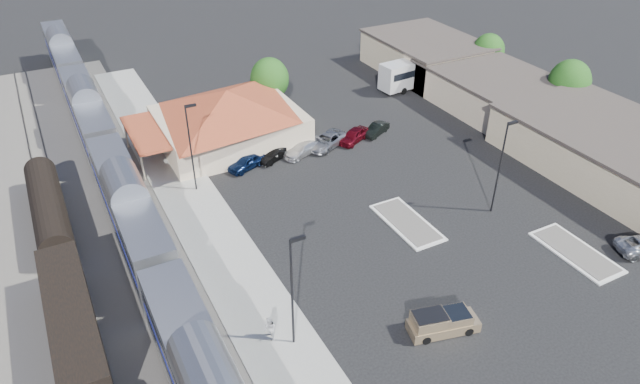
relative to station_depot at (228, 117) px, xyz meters
name	(u,v)px	position (x,y,z in m)	size (l,w,h in m)	color
ground	(381,249)	(4.56, -24.00, -3.13)	(280.00, 280.00, 0.00)	black
railbed	(106,269)	(-16.44, -16.00, -3.07)	(16.00, 100.00, 0.12)	#4C4944
platform	(221,250)	(-7.44, -18.00, -3.04)	(5.50, 92.00, 0.18)	gray
passenger_train	(130,213)	(-13.44, -13.34, -0.26)	(3.00, 104.00, 5.55)	silver
freight_cars	(74,328)	(-19.44, -23.69, -1.21)	(2.80, 46.00, 4.00)	black
station_depot	(228,117)	(0.00, 0.00, 0.00)	(18.35, 12.24, 6.20)	#C5B090
buildings_east	(515,100)	(32.56, -9.72, -0.86)	(14.40, 51.40, 4.80)	#C6B28C
traffic_island_south	(407,222)	(8.56, -22.00, -3.03)	(3.30, 7.50, 0.21)	silver
traffic_island_north	(576,252)	(18.56, -32.00, -3.03)	(3.30, 7.50, 0.21)	silver
lamp_plat_s	(293,284)	(-6.34, -30.00, 2.21)	(1.08, 0.25, 9.00)	black
lamp_plat_n	(191,142)	(-6.34, -8.00, 2.21)	(1.08, 0.25, 9.00)	black
lamp_lot	(502,160)	(16.66, -24.00, 2.21)	(1.08, 0.25, 9.00)	black
tree_east_b	(569,82)	(38.56, -12.00, 1.09)	(4.94, 4.94, 6.96)	#382314
tree_east_c	(488,51)	(38.56, 2.00, 0.63)	(4.41, 4.41, 6.21)	#382314
tree_depot	(270,79)	(7.56, 6.00, 0.89)	(4.71, 4.71, 6.63)	#382314
pickup_truck	(444,322)	(3.33, -33.78, -2.32)	(5.23, 2.90, 1.71)	tan
coach_bus	(420,70)	(28.49, 3.81, -0.89)	(12.31, 3.78, 3.89)	white
person_b	(270,329)	(-7.74, -29.01, -2.01)	(0.92, 0.72, 1.89)	silver
parked_car_a	(246,162)	(-0.52, -6.26, -2.41)	(1.71, 4.25, 1.45)	#0C1C40
parked_car_b	(274,154)	(2.68, -5.96, -2.48)	(1.39, 3.97, 1.31)	black
parked_car_c	(302,149)	(5.88, -6.26, -2.44)	(1.93, 4.74, 1.37)	silver
parked_car_d	(327,141)	(9.08, -5.96, -2.38)	(2.48, 5.37, 1.49)	gray
parked_car_e	(353,136)	(12.28, -6.26, -2.39)	(1.76, 4.37, 1.49)	maroon
parked_car_f	(376,129)	(15.48, -5.96, -2.49)	(1.35, 3.88, 1.28)	black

